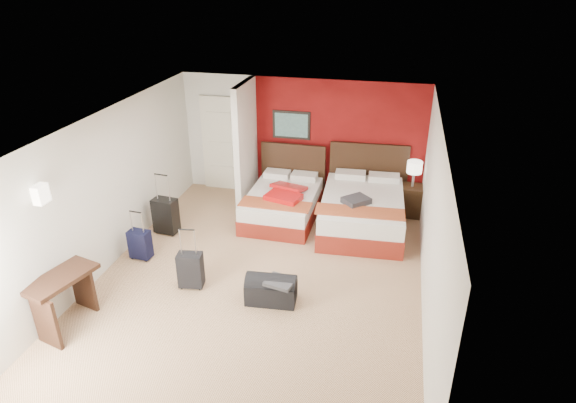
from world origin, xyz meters
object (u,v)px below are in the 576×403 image
(bed_right, at_px, (362,212))
(suitcase_black, at_px, (166,217))
(nightstand, at_px, (411,200))
(table_lamp, at_px, (414,174))
(red_suitcase_open, at_px, (286,192))
(desk, at_px, (65,301))
(suitcase_charcoal, at_px, (191,271))
(bed_left, at_px, (282,205))
(duffel_bag, at_px, (271,290))
(suitcase_navy, at_px, (140,246))

(bed_right, relative_size, suitcase_black, 3.32)
(nightstand, distance_m, table_lamp, 0.56)
(nightstand, bearing_deg, table_lamp, 0.00)
(red_suitcase_open, bearing_deg, desk, -106.43)
(nightstand, height_order, table_lamp, table_lamp)
(suitcase_black, height_order, suitcase_charcoal, suitcase_black)
(bed_right, distance_m, table_lamp, 1.29)
(bed_left, bearing_deg, desk, -118.63)
(bed_right, relative_size, desk, 2.24)
(suitcase_black, bearing_deg, table_lamp, 28.49)
(red_suitcase_open, xyz_separation_m, table_lamp, (2.32, 0.82, 0.26))
(suitcase_charcoal, bearing_deg, red_suitcase_open, 61.10)
(table_lamp, distance_m, duffel_bag, 3.93)
(red_suitcase_open, bearing_deg, bed_left, 149.88)
(bed_left, relative_size, nightstand, 3.03)
(table_lamp, height_order, suitcase_charcoal, table_lamp)
(bed_right, xyz_separation_m, red_suitcase_open, (-1.44, -0.05, 0.28))
(red_suitcase_open, bearing_deg, suitcase_charcoal, -96.07)
(bed_left, relative_size, duffel_bag, 2.50)
(bed_left, height_order, nightstand, nightstand)
(red_suitcase_open, relative_size, suitcase_charcoal, 1.59)
(red_suitcase_open, relative_size, table_lamp, 1.69)
(bed_left, bearing_deg, nightstand, 17.45)
(bed_left, relative_size, suitcase_charcoal, 3.34)
(bed_right, bearing_deg, table_lamp, 38.14)
(nightstand, distance_m, suitcase_navy, 5.16)
(bed_left, bearing_deg, suitcase_black, -151.15)
(bed_right, distance_m, duffel_bag, 2.79)
(suitcase_charcoal, height_order, suitcase_navy, suitcase_charcoal)
(bed_right, distance_m, suitcase_black, 3.62)
(bed_right, distance_m, red_suitcase_open, 1.47)
(suitcase_black, xyz_separation_m, duffel_bag, (2.40, -1.57, -0.14))
(bed_right, height_order, red_suitcase_open, red_suitcase_open)
(duffel_bag, bearing_deg, table_lamp, 55.10)
(red_suitcase_open, bearing_deg, suitcase_black, -140.57)
(desk, bearing_deg, bed_left, 75.31)
(bed_right, distance_m, desk, 5.20)
(bed_left, distance_m, red_suitcase_open, 0.36)
(suitcase_charcoal, distance_m, suitcase_navy, 1.29)
(bed_left, relative_size, bed_right, 0.86)
(suitcase_charcoal, height_order, desk, desk)
(bed_right, height_order, suitcase_charcoal, bed_right)
(bed_right, bearing_deg, red_suitcase_open, 179.29)
(red_suitcase_open, relative_size, suitcase_black, 1.35)
(nightstand, distance_m, suitcase_charcoal, 4.60)
(suitcase_navy, bearing_deg, suitcase_black, 92.71)
(bed_left, xyz_separation_m, suitcase_navy, (-1.98, -1.96, -0.03))
(red_suitcase_open, height_order, suitcase_charcoal, red_suitcase_open)
(nightstand, bearing_deg, suitcase_black, -156.19)
(suitcase_black, relative_size, suitcase_navy, 1.32)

